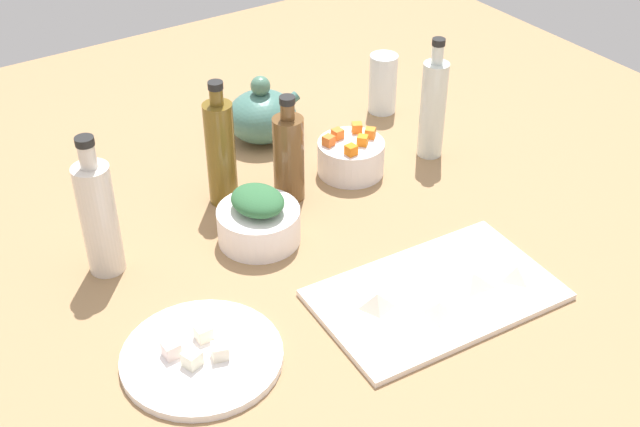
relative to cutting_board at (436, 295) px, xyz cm
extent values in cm
cube|color=#97744D|center=(-6.31, 21.92, -2.00)|extent=(190.00, 190.00, 3.00)
cube|color=white|center=(0.00, 0.00, 0.00)|extent=(37.09, 23.98, 1.00)
cylinder|color=white|center=(-35.15, 7.69, 0.10)|extent=(22.32, 22.32, 1.20)
cylinder|color=white|center=(-14.74, 27.18, 2.44)|extent=(13.54, 13.54, 5.87)
cylinder|color=white|center=(9.76, 35.89, 2.61)|extent=(12.21, 12.21, 6.23)
ellipsoid|color=#437368|center=(2.37, 55.36, 4.51)|extent=(13.65, 13.01, 10.02)
sphere|color=#49735D|center=(2.37, 55.36, 11.05)|extent=(3.82, 3.82, 3.82)
cylinder|color=#437368|center=(8.17, 55.36, 5.76)|extent=(5.38, 2.00, 3.93)
cylinder|color=brown|center=(-3.93, 35.22, 7.27)|extent=(5.38, 5.38, 15.54)
cylinder|color=brown|center=(-3.93, 35.22, 16.48)|extent=(2.42, 2.42, 2.86)
cylinder|color=black|center=(-3.93, 35.22, 18.51)|extent=(2.69, 2.69, 1.20)
cylinder|color=silver|center=(26.08, 32.93, 8.85)|extent=(4.75, 4.75, 18.71)
cylinder|color=silver|center=(26.08, 32.93, 19.96)|extent=(2.14, 2.14, 3.51)
cylinder|color=black|center=(26.08, 32.93, 22.32)|extent=(2.38, 2.38, 1.20)
cylinder|color=silver|center=(-38.29, 33.89, 8.78)|extent=(5.61, 5.61, 18.56)
cylinder|color=silver|center=(-38.29, 33.89, 19.95)|extent=(2.52, 2.52, 3.77)
cylinder|color=black|center=(-38.29, 33.89, 22.43)|extent=(2.80, 2.80, 1.20)
cylinder|color=brown|center=(-14.07, 40.59, 8.90)|extent=(5.05, 5.05, 18.80)
cylinder|color=brown|center=(-14.07, 40.59, 19.72)|extent=(2.27, 2.27, 2.84)
cylinder|color=black|center=(-14.07, 40.59, 21.74)|extent=(2.53, 2.53, 1.20)
cylinder|color=white|center=(29.04, 51.86, 5.69)|extent=(5.71, 5.71, 12.38)
cube|color=orange|center=(7.34, 32.56, 6.63)|extent=(1.96, 1.96, 1.80)
cube|color=orange|center=(8.58, 38.59, 6.63)|extent=(1.95, 1.95, 1.80)
cube|color=orange|center=(5.87, 37.47, 6.63)|extent=(2.18, 2.18, 1.80)
cube|color=orange|center=(12.88, 38.50, 6.63)|extent=(2.44, 2.44, 1.80)
cube|color=orange|center=(11.00, 34.17, 6.63)|extent=(2.54, 2.54, 1.80)
cube|color=orange|center=(13.74, 35.55, 6.63)|extent=(2.54, 2.54, 1.80)
ellipsoid|color=#2F6339|center=(-14.74, 27.18, 7.24)|extent=(9.28, 10.62, 3.73)
cube|color=white|center=(-37.09, 6.49, 1.80)|extent=(2.77, 2.77, 2.20)
cube|color=#F0E5CB|center=(-33.29, 5.72, 1.80)|extent=(2.78, 2.78, 2.20)
cube|color=white|center=(-33.50, 10.17, 1.80)|extent=(2.22, 2.22, 2.20)
cube|color=white|center=(-38.62, 9.67, 1.80)|extent=(2.27, 2.27, 2.20)
pyramid|color=beige|center=(-9.46, 2.19, 1.81)|extent=(5.18, 4.91, 2.63)
pyramid|color=beige|center=(5.77, -1.51, 1.53)|extent=(6.84, 6.87, 2.07)
pyramid|color=beige|center=(-2.94, -3.94, 1.63)|extent=(6.02, 6.07, 2.26)
pyramid|color=beige|center=(12.36, -3.99, 1.58)|extent=(4.46, 4.59, 2.16)
camera|label=1|loc=(-66.45, -68.64, 81.10)|focal=46.34mm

